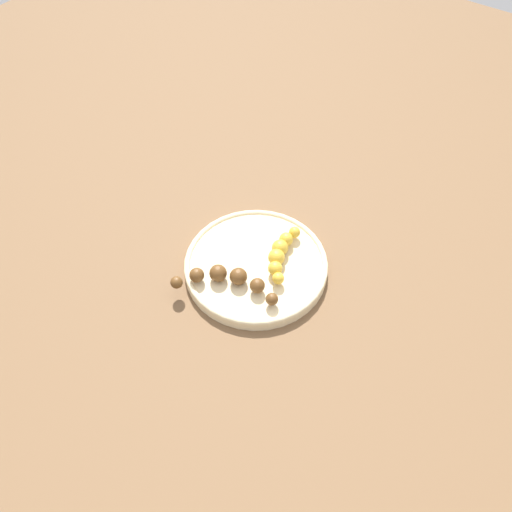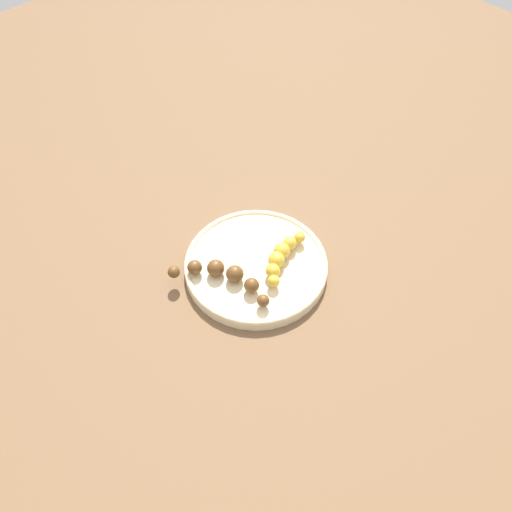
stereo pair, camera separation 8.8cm
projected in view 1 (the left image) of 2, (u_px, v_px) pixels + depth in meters
The scene contains 4 objects.
ground_plane at pixel (256, 269), 0.92m from camera, with size 2.40×2.40×0.00m, color brown.
fruit_bowl at pixel (256, 265), 0.91m from camera, with size 0.25×0.25×0.02m.
banana_overripe at pixel (227, 279), 0.86m from camera, with size 0.10×0.17×0.03m.
banana_spotted at pixel (281, 253), 0.90m from camera, with size 0.12×0.06×0.03m.
Camera 1 is at (-0.45, -0.32, 0.73)m, focal length 35.91 mm.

